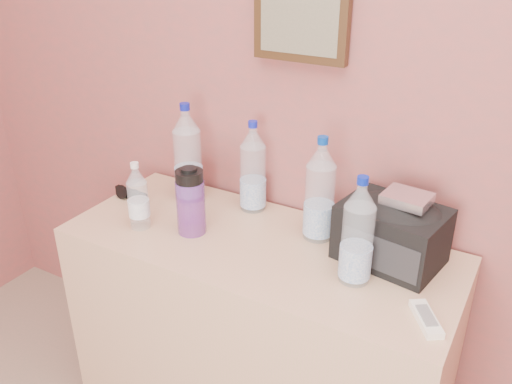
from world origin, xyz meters
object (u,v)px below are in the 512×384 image
(pet_large_c, at_px, (320,195))
(nalgene_bottle, at_px, (191,201))
(dresser, at_px, (258,339))
(pet_large_b, at_px, (253,171))
(pet_large_d, at_px, (357,236))
(ac_remote, at_px, (426,319))
(pet_small, at_px, (138,199))
(pet_large_a, at_px, (188,158))
(sunglasses, at_px, (131,195))
(toiletry_bag, at_px, (392,231))
(foil_packet, at_px, (407,198))

(pet_large_c, height_order, nalgene_bottle, pet_large_c)
(dresser, bearing_deg, pet_large_b, 124.06)
(pet_large_b, xyz_separation_m, pet_large_d, (0.45, -0.23, -0.00))
(pet_large_b, bearing_deg, ac_remote, -24.68)
(dresser, relative_size, pet_large_d, 3.94)
(pet_small, xyz_separation_m, ac_remote, (0.92, -0.02, -0.09))
(pet_large_a, bearing_deg, sunglasses, -147.55)
(pet_large_c, relative_size, toiletry_bag, 1.17)
(dresser, distance_m, sunglasses, 0.67)
(nalgene_bottle, height_order, sunglasses, nalgene_bottle)
(pet_large_d, distance_m, foil_packet, 0.18)
(dresser, xyz_separation_m, pet_large_a, (-0.36, 0.14, 0.54))
(pet_large_b, height_order, pet_large_c, pet_large_c)
(pet_large_c, xyz_separation_m, foil_packet, (0.26, -0.01, 0.06))
(pet_large_d, xyz_separation_m, ac_remote, (0.22, -0.08, -0.13))
(pet_large_d, height_order, pet_small, pet_large_d)
(pet_large_d, relative_size, foil_packet, 2.51)
(dresser, height_order, ac_remote, ac_remote)
(nalgene_bottle, xyz_separation_m, sunglasses, (-0.32, 0.08, -0.09))
(sunglasses, relative_size, toiletry_bag, 0.50)
(nalgene_bottle, xyz_separation_m, toiletry_bag, (0.59, 0.15, -0.01))
(pet_large_b, xyz_separation_m, toiletry_bag, (0.50, -0.08, -0.04))
(sunglasses, bearing_deg, pet_large_b, 24.54)
(pet_large_d, bearing_deg, foil_packet, 60.97)
(foil_packet, bearing_deg, pet_large_b, 171.69)
(pet_large_a, height_order, sunglasses, pet_large_a)
(pet_large_d, bearing_deg, pet_small, -174.73)
(pet_small, distance_m, foil_packet, 0.82)
(pet_large_b, distance_m, foil_packet, 0.54)
(sunglasses, height_order, toiletry_bag, toiletry_bag)
(pet_large_a, distance_m, sunglasses, 0.25)
(toiletry_bag, bearing_deg, ac_remote, -44.35)
(ac_remote, bearing_deg, foil_packet, 176.56)
(nalgene_bottle, height_order, ac_remote, nalgene_bottle)
(pet_large_b, distance_m, pet_large_d, 0.50)
(pet_large_a, height_order, nalgene_bottle, pet_large_a)
(pet_large_a, xyz_separation_m, sunglasses, (-0.18, -0.11, -0.14))
(pet_large_b, bearing_deg, dresser, -55.94)
(toiletry_bag, bearing_deg, pet_large_a, -173.18)
(toiletry_bag, bearing_deg, pet_large_b, -179.49)
(nalgene_bottle, height_order, toiletry_bag, nalgene_bottle)
(pet_large_a, distance_m, toiletry_bag, 0.74)
(pet_large_d, distance_m, sunglasses, 0.87)
(pet_large_b, xyz_separation_m, pet_large_c, (0.27, -0.07, 0.01))
(dresser, xyz_separation_m, ac_remote, (0.54, -0.12, 0.39))
(pet_small, bearing_deg, foil_packet, 15.19)
(pet_large_b, height_order, pet_large_d, pet_large_b)
(pet_large_b, xyz_separation_m, foil_packet, (0.53, -0.08, 0.07))
(ac_remote, bearing_deg, pet_large_d, -144.46)
(pet_large_c, xyz_separation_m, toiletry_bag, (0.23, -0.02, -0.05))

